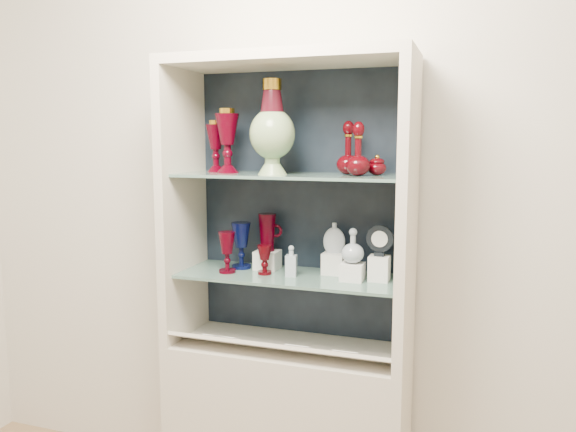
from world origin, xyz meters
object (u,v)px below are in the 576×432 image
(clear_square_bottle, at_px, (291,261))
(clear_round_decanter, at_px, (353,247))
(ruby_pitcher, at_px, (267,232))
(lidded_bowl, at_px, (377,165))
(ruby_goblet_small, at_px, (265,260))
(ruby_decanter_a, at_px, (348,145))
(cobalt_goblet, at_px, (241,245))
(ruby_goblet_tall, at_px, (227,252))
(ruby_decanter_b, at_px, (358,147))
(cameo_medallion, at_px, (380,240))
(enamel_urn, at_px, (272,127))
(pedestal_lamp_left, at_px, (227,141))
(flat_flask, at_px, (334,237))
(pedestal_lamp_right, at_px, (216,146))

(clear_square_bottle, distance_m, clear_round_decanter, 0.26)
(ruby_pitcher, height_order, clear_square_bottle, ruby_pitcher)
(lidded_bowl, height_order, ruby_goblet_small, lidded_bowl)
(ruby_decanter_a, xyz_separation_m, cobalt_goblet, (-0.47, -0.00, -0.44))
(ruby_goblet_tall, bearing_deg, ruby_goblet_small, 8.16)
(ruby_decanter_b, bearing_deg, lidded_bowl, 45.47)
(cobalt_goblet, xyz_separation_m, cameo_medallion, (0.61, -0.02, 0.06))
(cobalt_goblet, bearing_deg, ruby_decanter_a, 0.11)
(enamel_urn, xyz_separation_m, ruby_pitcher, (-0.07, 0.12, -0.45))
(ruby_goblet_small, bearing_deg, ruby_goblet_tall, -171.84)
(pedestal_lamp_left, bearing_deg, ruby_decanter_b, -2.40)
(enamel_urn, height_order, flat_flask, enamel_urn)
(pedestal_lamp_right, distance_m, enamel_urn, 0.32)
(cobalt_goblet, xyz_separation_m, flat_flask, (0.41, 0.03, 0.05))
(enamel_urn, xyz_separation_m, flat_flask, (0.23, 0.12, -0.45))
(lidded_bowl, relative_size, ruby_goblet_small, 0.68)
(ruby_decanter_b, xyz_separation_m, clear_square_bottle, (-0.27, 0.01, -0.47))
(flat_flask, relative_size, clear_round_decanter, 0.97)
(lidded_bowl, bearing_deg, cobalt_goblet, 178.42)
(ruby_decanter_a, bearing_deg, pedestal_lamp_left, -173.49)
(pedestal_lamp_left, height_order, ruby_decanter_a, pedestal_lamp_left)
(pedestal_lamp_left, bearing_deg, ruby_decanter_a, 6.51)
(cobalt_goblet, xyz_separation_m, clear_square_bottle, (0.25, -0.07, -0.04))
(ruby_decanter_b, distance_m, clear_round_decanter, 0.39)
(enamel_urn, bearing_deg, cobalt_goblet, 152.06)
(cobalt_goblet, relative_size, cameo_medallion, 1.58)
(ruby_goblet_tall, relative_size, ruby_pitcher, 1.07)
(pedestal_lamp_right, xyz_separation_m, flat_flask, (0.52, 0.03, -0.37))
(lidded_bowl, relative_size, cobalt_goblet, 0.41)
(ruby_goblet_tall, bearing_deg, ruby_decanter_b, 1.48)
(ruby_pitcher, distance_m, clear_square_bottle, 0.19)
(enamel_urn, height_order, ruby_pitcher, enamel_urn)
(flat_flask, height_order, clear_round_decanter, flat_flask)
(ruby_goblet_small, bearing_deg, pedestal_lamp_right, 164.28)
(flat_flask, bearing_deg, pedestal_lamp_left, -170.61)
(pedestal_lamp_right, distance_m, ruby_decanter_a, 0.58)
(cameo_medallion, bearing_deg, ruby_decanter_a, 172.13)
(pedestal_lamp_left, bearing_deg, clear_square_bottle, -2.18)
(pedestal_lamp_left, bearing_deg, enamel_urn, -10.60)
(ruby_decanter_b, distance_m, cameo_medallion, 0.38)
(lidded_bowl, relative_size, ruby_pitcher, 0.51)
(ruby_decanter_a, distance_m, ruby_decanter_b, 0.10)
(clear_square_bottle, xyz_separation_m, flat_flask, (0.16, 0.09, 0.09))
(pedestal_lamp_left, relative_size, ruby_decanter_a, 1.12)
(lidded_bowl, xyz_separation_m, clear_square_bottle, (-0.34, -0.05, -0.40))
(pedestal_lamp_right, relative_size, cobalt_goblet, 1.09)
(ruby_decanter_a, height_order, cameo_medallion, ruby_decanter_a)
(pedestal_lamp_left, height_order, cameo_medallion, pedestal_lamp_left)
(lidded_bowl, distance_m, ruby_pitcher, 0.56)
(pedestal_lamp_right, xyz_separation_m, lidded_bowl, (0.70, -0.02, -0.07))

